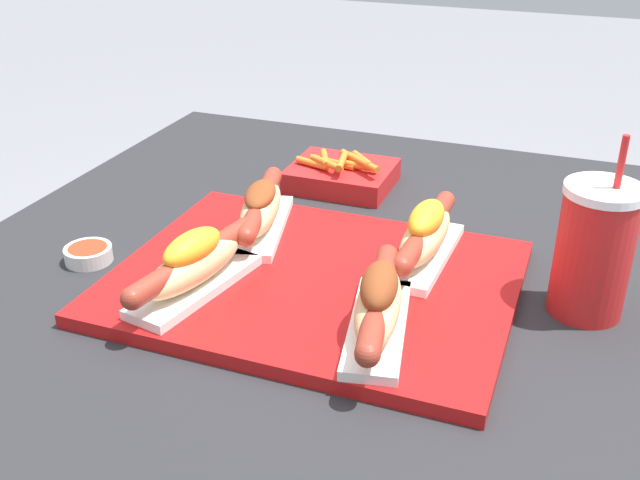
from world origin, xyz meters
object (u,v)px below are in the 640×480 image
Objects in this scene: hot_dog_3 at (425,235)px; drink_cup at (594,250)px; serving_tray at (314,282)px; hot_dog_1 at (378,304)px; hot_dog_0 at (194,265)px; hot_dog_2 at (261,209)px; fries_basket at (342,175)px; sauce_bowl at (88,253)px.

drink_cup reaches higher than hot_dog_3.
hot_dog_1 is at bearing -39.68° from serving_tray.
hot_dog_2 is at bearing 87.87° from hot_dog_0.
hot_dog_0 is (-0.12, -0.08, 0.04)m from serving_tray.
hot_dog_1 reaches higher than fries_basket.
fries_basket is (0.04, 0.23, -0.03)m from hot_dog_2.
sauce_bowl is 0.28× the size of drink_cup.
hot_dog_1 is 0.42m from sauce_bowl.
drink_cup is 1.36× the size of fries_basket.
hot_dog_0 is 1.01× the size of hot_dog_2.
drink_cup is 0.47m from fries_basket.
hot_dog_1 is at bearing -92.49° from hot_dog_3.
hot_dog_1 is (0.11, -0.09, 0.04)m from serving_tray.
serving_tray is at bearing -38.90° from hot_dog_2.
serving_tray is 0.15m from hot_dog_1.
serving_tray is 0.33m from drink_cup.
serving_tray is 2.17× the size of hot_dog_0.
hot_dog_0 is at bearing -145.43° from serving_tray.
drink_cup is at bearing 36.58° from hot_dog_1.
hot_dog_1 is 1.01× the size of hot_dog_2.
sauce_bowl is 0.43m from fries_basket.
sauce_bowl is at bearing -170.40° from drink_cup.
sauce_bowl is 0.64m from drink_cup.
hot_dog_2 is at bearing 179.54° from hot_dog_3.
sauce_bowl is (-0.42, 0.05, -0.04)m from hot_dog_1.
sauce_bowl is at bearing -162.80° from hot_dog_3.
serving_tray is at bearing 34.57° from hot_dog_0.
hot_dog_2 is 0.24m from sauce_bowl.
hot_dog_3 reaches higher than serving_tray.
hot_dog_2 reaches higher than fries_basket.
hot_dog_0 reaches higher than serving_tray.
drink_cup is (0.32, 0.06, 0.07)m from serving_tray.
sauce_bowl is (-0.31, -0.04, 0.00)m from serving_tray.
hot_dog_2 is (-0.11, 0.09, 0.04)m from serving_tray.
hot_dog_0 is at bearing -143.89° from hot_dog_3.
serving_tray is 0.31m from sauce_bowl.
fries_basket is at bearing 129.87° from hot_dog_3.
hot_dog_2 is (0.01, 0.17, -0.00)m from hot_dog_0.
hot_dog_0 is 1.39× the size of fries_basket.
serving_tray is 0.15m from hot_dog_0.
drink_cup reaches higher than sauce_bowl.
hot_dog_1 is at bearing -39.29° from hot_dog_2.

